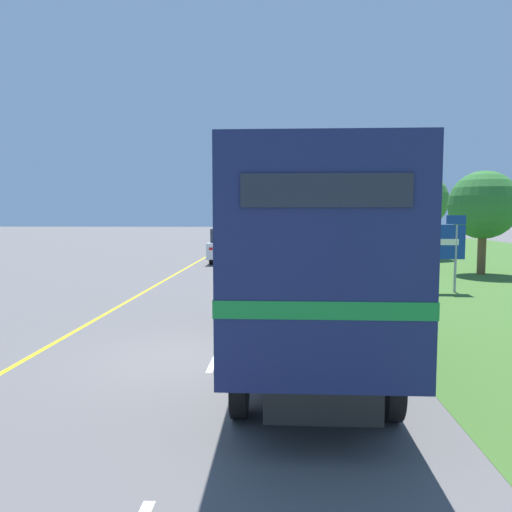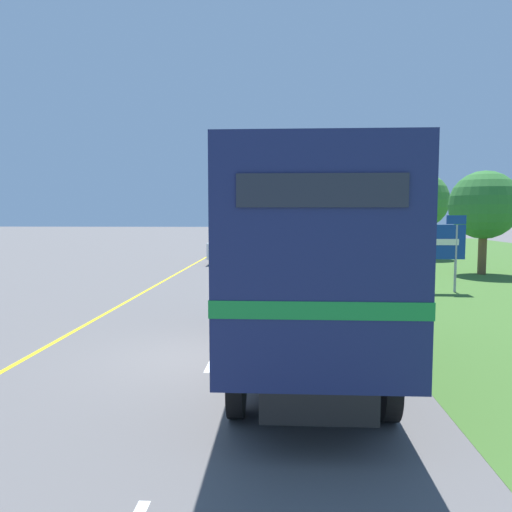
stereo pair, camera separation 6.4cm
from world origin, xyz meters
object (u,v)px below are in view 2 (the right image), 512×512
object	(u,v)px
lead_car_white_ahead	(289,236)
roadside_tree_near	(484,205)
highway_sign	(436,244)
lead_car_white	(227,245)
horse_trailer_truck	(305,256)
roadside_tree_mid	(421,201)
roadside_tree_far	(375,209)

from	to	relation	value
lead_car_white_ahead	roadside_tree_near	distance (m)	21.54
lead_car_white_ahead	highway_sign	world-z (taller)	highway_sign
lead_car_white	roadside_tree_near	world-z (taller)	roadside_tree_near
horse_trailer_truck	roadside_tree_mid	distance (m)	24.96
horse_trailer_truck	roadside_tree_near	size ratio (longest dim) A/B	1.75
roadside_tree_near	lead_car_white_ahead	bearing A→B (deg)	114.35
highway_sign	roadside_tree_near	size ratio (longest dim) A/B	0.58
horse_trailer_truck	roadside_tree_far	size ratio (longest dim) A/B	1.80
lead_car_white	roadside_tree_mid	distance (m)	12.91
highway_sign	horse_trailer_truck	bearing A→B (deg)	-119.47
roadside_tree_mid	roadside_tree_far	bearing A→B (deg)	101.33
roadside_tree_near	roadside_tree_far	size ratio (longest dim) A/B	1.03
horse_trailer_truck	lead_car_white_ahead	world-z (taller)	horse_trailer_truck
highway_sign	roadside_tree_near	bearing A→B (deg)	55.61
lead_car_white_ahead	highway_sign	size ratio (longest dim) A/B	1.51
highway_sign	roadside_tree_far	size ratio (longest dim) A/B	0.59
lead_car_white_ahead	roadside_tree_near	size ratio (longest dim) A/B	0.87
lead_car_white_ahead	roadside_tree_far	size ratio (longest dim) A/B	0.89
lead_car_white	lead_car_white_ahead	size ratio (longest dim) A/B	1.04
roadside_tree_near	lead_car_white	bearing A→B (deg)	157.64
horse_trailer_truck	roadside_tree_near	bearing A→B (deg)	58.60
highway_sign	roadside_tree_near	world-z (taller)	roadside_tree_near
roadside_tree_far	lead_car_white	bearing A→B (deg)	-133.30
lead_car_white	roadside_tree_near	size ratio (longest dim) A/B	0.90
roadside_tree_near	highway_sign	bearing A→B (deg)	-124.39
lead_car_white_ahead	highway_sign	bearing A→B (deg)	-78.72
horse_trailer_truck	roadside_tree_far	distance (m)	31.87
roadside_tree_near	roadside_tree_mid	distance (m)	8.80
horse_trailer_truck	lead_car_white	xyz separation A→B (m)	(-3.69, 19.87, -1.07)
lead_car_white	roadside_tree_mid	xyz separation A→B (m)	(12.11, 3.57, 2.70)
roadside_tree_mid	lead_car_white	bearing A→B (deg)	-163.57
lead_car_white	lead_car_white_ahead	xyz separation A→B (m)	(3.82, 14.31, -0.07)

